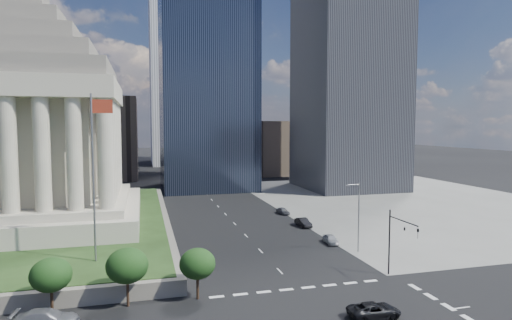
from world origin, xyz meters
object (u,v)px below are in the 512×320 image
object	(u,v)px
street_lamp_north	(358,213)
pickup_truck	(374,310)
war_memorial	(30,106)
parked_sedan_far	(283,211)
traffic_signal_ne	(398,236)
parked_sedan_mid	(303,222)
flagpole	(95,168)
suv_grey	(46,319)
parked_sedan_near	(331,239)

from	to	relation	value
street_lamp_north	pickup_truck	world-z (taller)	street_lamp_north
war_memorial	parked_sedan_far	xyz separation A→B (m)	(45.50, 5.10, -20.73)
traffic_signal_ne	parked_sedan_mid	bearing A→B (deg)	92.05
parked_sedan_far	traffic_signal_ne	bearing A→B (deg)	-97.20
pickup_truck	parked_sedan_far	distance (m)	48.28
flagpole	pickup_truck	world-z (taller)	flagpole
street_lamp_north	war_memorial	bearing A→B (deg)	154.08
flagpole	street_lamp_north	bearing A→B (deg)	1.63
pickup_truck	suv_grey	size ratio (longest dim) A/B	0.89
pickup_truck	parked_sedan_far	size ratio (longest dim) A/B	1.30
suv_grey	parked_sedan_mid	xyz separation A→B (m)	(36.43, 30.62, -0.07)
suv_grey	pickup_truck	bearing A→B (deg)	-93.97
pickup_truck	suv_grey	world-z (taller)	suv_grey
suv_grey	parked_sedan_mid	world-z (taller)	suv_grey
parked_sedan_far	flagpole	bearing A→B (deg)	-147.52
war_memorial	flagpole	world-z (taller)	war_memorial
street_lamp_north	parked_sedan_far	distance (m)	28.60
flagpole	pickup_truck	xyz separation A→B (m)	(26.40, -18.67, -12.41)
pickup_truck	parked_sedan_near	distance (m)	25.61
parked_sedan_far	suv_grey	bearing A→B (deg)	-139.52
pickup_truck	suv_grey	bearing A→B (deg)	80.82
war_memorial	parked_sedan_mid	distance (m)	50.37
suv_grey	parked_sedan_far	size ratio (longest dim) A/B	1.46
parked_sedan_near	war_memorial	bearing A→B (deg)	164.31
flagpole	traffic_signal_ne	bearing A→B (deg)	-16.71
war_memorial	flagpole	size ratio (longest dim) A/B	1.95
suv_grey	war_memorial	bearing A→B (deg)	20.69
street_lamp_north	traffic_signal_ne	bearing A→B (deg)	-94.19
street_lamp_north	pickup_truck	xyz separation A→B (m)	(-8.76, -19.67, -4.96)
traffic_signal_ne	war_memorial	bearing A→B (deg)	143.58
traffic_signal_ne	pickup_truck	distance (m)	12.39
pickup_truck	suv_grey	xyz separation A→B (m)	(-29.50, 5.67, 0.12)
pickup_truck	suv_grey	distance (m)	30.04
parked_sedan_near	parked_sedan_mid	bearing A→B (deg)	95.92
war_memorial	parked_sedan_near	distance (m)	53.14
war_memorial	parked_sedan_near	size ratio (longest dim) A/B	9.62
flagpole	traffic_signal_ne	distance (m)	36.69
flagpole	suv_grey	size ratio (longest dim) A/B	3.51
parked_sedan_near	parked_sedan_mid	world-z (taller)	parked_sedan_mid
war_memorial	traffic_signal_ne	bearing A→B (deg)	-36.42
war_memorial	traffic_signal_ne	xyz separation A→B (m)	(46.50, -34.30, -16.15)
suv_grey	parked_sedan_mid	bearing A→B (deg)	-43.03
war_memorial	parked_sedan_far	size ratio (longest dim) A/B	9.98
pickup_truck	traffic_signal_ne	bearing A→B (deg)	-41.74
flagpole	suv_grey	xyz separation A→B (m)	(-3.10, -13.00, -12.29)
traffic_signal_ne	parked_sedan_far	world-z (taller)	traffic_signal_ne
flagpole	parked_sedan_far	world-z (taller)	flagpole
war_memorial	parked_sedan_far	distance (m)	50.26
street_lamp_north	parked_sedan_near	xyz separation A→B (m)	(-1.83, 4.98, -4.97)
suv_grey	traffic_signal_ne	bearing A→B (deg)	-78.97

